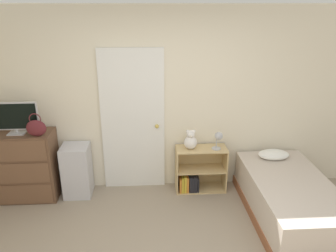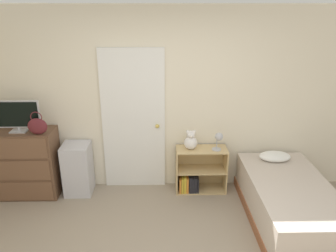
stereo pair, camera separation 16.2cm
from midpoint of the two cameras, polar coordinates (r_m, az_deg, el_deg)
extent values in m
cube|color=beige|center=(4.53, -2.30, 4.24)|extent=(10.00, 0.06, 2.55)
cube|color=white|center=(4.57, -7.14, 0.75)|extent=(0.87, 0.04, 2.02)
sphere|color=gold|center=(4.54, -2.96, -0.06)|extent=(0.06, 0.06, 0.06)
cube|color=brown|center=(4.91, -24.49, -6.31)|extent=(0.83, 0.42, 0.96)
cube|color=brown|center=(4.88, -24.80, -10.80)|extent=(0.76, 0.01, 0.28)
cube|color=brown|center=(4.73, -25.37, -7.49)|extent=(0.76, 0.01, 0.28)
cube|color=brown|center=(4.60, -25.98, -3.99)|extent=(0.76, 0.01, 0.28)
cube|color=#B7B7BC|center=(4.71, -25.69, -1.11)|extent=(0.21, 0.16, 0.01)
cylinder|color=#B7B7BC|center=(4.70, -25.74, -0.80)|extent=(0.04, 0.04, 0.04)
cube|color=#B7B7BC|center=(4.64, -26.13, 1.55)|extent=(0.60, 0.02, 0.37)
cube|color=black|center=(4.63, -26.19, 1.49)|extent=(0.57, 0.01, 0.33)
ellipsoid|color=#591E23|center=(4.48, -22.94, -0.37)|extent=(0.25, 0.10, 0.22)
torus|color=#591E23|center=(4.44, -23.16, 1.12)|extent=(0.15, 0.01, 0.15)
cube|color=silver|center=(4.78, -16.50, -7.45)|extent=(0.37, 0.37, 0.74)
cube|color=tan|center=(4.71, 0.50, -7.60)|extent=(0.02, 0.32, 0.65)
cube|color=tan|center=(4.80, 8.88, -7.27)|extent=(0.02, 0.32, 0.65)
cube|color=tan|center=(4.90, 4.62, -10.72)|extent=(0.68, 0.32, 0.02)
cube|color=tan|center=(4.74, 4.73, -7.46)|extent=(0.68, 0.32, 0.02)
cube|color=tan|center=(4.60, 4.85, -3.99)|extent=(0.68, 0.32, 0.02)
cube|color=tan|center=(4.88, 4.48, -6.60)|extent=(0.71, 0.01, 0.65)
cube|color=orange|center=(4.79, 1.11, -9.83)|extent=(0.03, 0.26, 0.21)
cube|color=gold|center=(4.78, 1.50, -9.78)|extent=(0.03, 0.24, 0.23)
cube|color=gold|center=(4.77, 1.95, -9.73)|extent=(0.03, 0.22, 0.25)
cube|color=orange|center=(4.80, 2.33, -9.68)|extent=(0.03, 0.26, 0.23)
cube|color=black|center=(4.77, 2.89, -9.82)|extent=(0.04, 0.19, 0.24)
cube|color=black|center=(4.80, 3.30, -9.69)|extent=(0.03, 0.24, 0.23)
cube|color=black|center=(4.81, 3.73, -9.61)|extent=(0.04, 0.25, 0.23)
cube|color=black|center=(4.79, 4.18, -9.89)|extent=(0.02, 0.19, 0.21)
sphere|color=silver|center=(4.54, 2.92, -2.89)|extent=(0.18, 0.18, 0.18)
sphere|color=silver|center=(4.49, 2.95, -1.47)|extent=(0.11, 0.11, 0.11)
sphere|color=silver|center=(4.45, 3.02, -1.81)|extent=(0.04, 0.04, 0.04)
sphere|color=silver|center=(4.47, 2.42, -0.98)|extent=(0.05, 0.05, 0.05)
sphere|color=silver|center=(4.48, 3.50, -0.95)|extent=(0.05, 0.05, 0.05)
cylinder|color=#B2B2B7|center=(4.60, 7.38, -3.90)|extent=(0.13, 0.13, 0.01)
cylinder|color=#B2B2B7|center=(4.57, 7.42, -2.95)|extent=(0.01, 0.01, 0.15)
sphere|color=#B2B2B7|center=(4.51, 7.81, -1.73)|extent=(0.11, 0.11, 0.11)
cube|color=brown|center=(4.52, 19.12, -14.16)|extent=(0.96, 1.81, 0.12)
cube|color=beige|center=(4.38, 19.52, -11.36)|extent=(0.93, 1.76, 0.40)
ellipsoid|color=white|center=(4.79, 16.99, -4.78)|extent=(0.43, 0.28, 0.12)
camera|label=1|loc=(0.08, -91.07, -0.40)|focal=35.00mm
camera|label=2|loc=(0.08, 88.93, 0.40)|focal=35.00mm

